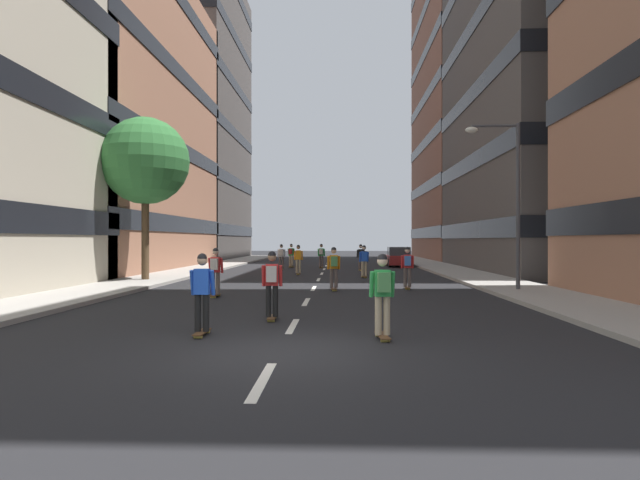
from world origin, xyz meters
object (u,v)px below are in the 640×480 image
at_px(skater_3, 272,281).
at_px(skater_11, 407,265).
at_px(skater_7, 334,266).
at_px(streetlamp_right, 508,187).
at_px(skater_6, 215,269).
at_px(parked_car_near, 398,257).
at_px(street_tree_near, 145,161).
at_px(skater_10, 383,291).
at_px(skater_8, 298,258).
at_px(skater_9, 202,290).
at_px(skater_2, 361,256).
at_px(skater_0, 364,260).
at_px(skater_5, 321,254).
at_px(skater_1, 281,255).
at_px(skater_4, 291,254).

distance_m(skater_3, skater_11, 9.98).
distance_m(skater_3, skater_7, 8.25).
distance_m(streetlamp_right, skater_6, 11.72).
xyz_separation_m(parked_car_near, skater_11, (-1.70, -19.27, 0.32)).
relative_size(streetlamp_right, skater_11, 3.65).
height_order(skater_6, skater_11, same).
relative_size(parked_car_near, street_tree_near, 0.56).
relative_size(skater_10, skater_11, 1.00).
bearing_deg(skater_7, skater_8, 102.58).
relative_size(street_tree_near, skater_9, 4.45).
height_order(parked_car_near, street_tree_near, street_tree_near).
bearing_deg(skater_6, skater_2, 70.78).
distance_m(streetlamp_right, skater_0, 10.15).
distance_m(skater_6, skater_11, 8.08).
distance_m(skater_5, skater_6, 20.44).
height_order(skater_9, skater_10, same).
bearing_deg(skater_9, streetlamp_right, 45.75).
relative_size(streetlamp_right, skater_3, 3.65).
bearing_deg(skater_9, skater_6, 101.20).
height_order(street_tree_near, streetlamp_right, street_tree_near).
bearing_deg(parked_car_near, skater_11, -95.04).
relative_size(skater_2, skater_8, 1.00).
height_order(skater_6, skater_8, same).
relative_size(streetlamp_right, skater_10, 3.65).
bearing_deg(skater_1, skater_4, 83.90).
bearing_deg(skater_4, skater_0, -65.02).
xyz_separation_m(skater_0, skater_4, (-4.99, 10.71, 0.03)).
distance_m(parked_car_near, skater_9, 31.31).
bearing_deg(parked_car_near, street_tree_near, -131.35).
bearing_deg(skater_0, streetlamp_right, -56.72).
distance_m(skater_9, skater_11, 12.55).
relative_size(skater_0, skater_3, 1.00).
height_order(skater_6, skater_10, same).
bearing_deg(skater_9, parked_car_near, 76.16).
xyz_separation_m(skater_1, skater_5, (2.65, 2.69, 0.00)).
bearing_deg(skater_8, skater_9, -91.33).
height_order(skater_9, skater_11, same).
bearing_deg(street_tree_near, parked_car_near, 48.65).
relative_size(streetlamp_right, skater_4, 3.65).
bearing_deg(skater_2, skater_5, 129.50).
bearing_deg(skater_8, skater_5, 81.69).
height_order(street_tree_near, skater_0, street_tree_near).
relative_size(street_tree_near, skater_4, 4.45).
height_order(skater_3, skater_5, same).
distance_m(skater_2, skater_8, 5.67).
distance_m(streetlamp_right, skater_2, 15.95).
height_order(parked_car_near, skater_6, skater_6).
distance_m(skater_5, skater_7, 17.58).
xyz_separation_m(streetlamp_right, skater_1, (-10.65, 15.41, -3.12)).
relative_size(skater_2, skater_4, 1.00).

